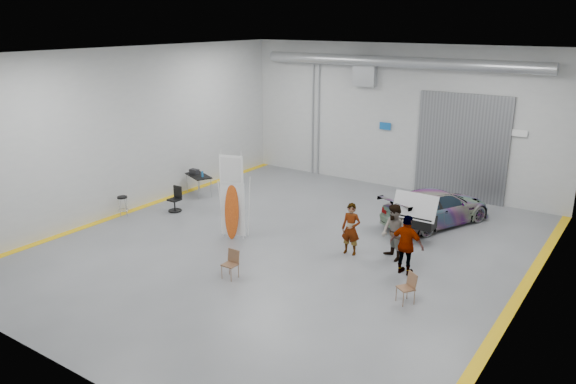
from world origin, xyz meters
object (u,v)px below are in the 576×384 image
Objects in this scene: sedan_car at (436,207)px; folding_chair_far at (406,294)px; person_b at (394,232)px; surfboard_display at (230,203)px; shop_stool at (123,206)px; work_table at (197,175)px; person_a at (351,229)px; person_c at (407,245)px; office_chair at (176,201)px; folding_chair_near at (230,270)px.

sedan_car is 5.34× the size of folding_chair_far.
surfboard_display reaches higher than person_b.
shop_stool is 3.59m from work_table.
surfboard_display is at bearing -153.71° from folding_chair_far.
work_table is (-8.10, 1.88, 0.01)m from person_a.
surfboard_display reaches higher than person_c.
person_a is at bearing -1.18° from surfboard_display.
office_chair is at bearing -142.09° from person_b.
folding_chair_far is 10.14m from office_chair.
person_a is 2.15× the size of shop_stool.
sedan_car reaches higher than shop_stool.
surfboard_display reaches higher than shop_stool.
person_a is 0.94× the size of person_b.
folding_chair_near is at bearing -126.52° from person_a.
work_table is at bearing 138.54° from folding_chair_near.
folding_chair_far is at bearing -24.44° from surfboard_display.
shop_stool is (-10.45, -1.28, -0.50)m from person_c.
work_table is 1.56× the size of office_chair.
person_b is at bearing 8.88° from person_a.
folding_chair_far is (1.43, -6.02, -0.37)m from sedan_car.
folding_chair_near is (-1.95, -3.40, -0.56)m from person_a.
shop_stool is 0.52× the size of work_table.
folding_chair_near is (-3.17, -7.44, -0.37)m from sedan_car.
shop_stool is (-4.61, -0.60, -0.83)m from surfboard_display.
person_c is 10.31m from work_table.
person_a is 3.96m from folding_chair_near.
sedan_car is at bearing 28.61° from surfboard_display.
person_c is at bearing -10.86° from person_b.
sedan_car is 4.49m from person_c.
person_b is 1.18× the size of work_table.
person_b is at bearing -9.31° from work_table.
person_b is at bearing 48.67° from folding_chair_near.
person_b is 9.47m from work_table.
folding_chair_near is (-3.91, -3.02, -0.63)m from person_c.
surfboard_display reaches higher than folding_chair_far.
person_a reaches higher than shop_stool.
person_c is 2.32× the size of shop_stool.
person_c is at bearing -9.80° from surfboard_display.
person_a is 2.02× the size of folding_chair_far.
person_a is at bearing -7.12° from person_c.
person_a is 0.93× the size of person_c.
person_a is 3.35m from folding_chair_far.
person_a reaches higher than office_chair.
work_table is (-9.35, 1.53, -0.04)m from person_b.
sedan_car reaches higher than folding_chair_near.
person_c reaches higher than work_table.
work_table is (-4.22, 2.94, -0.38)m from surfboard_display.
office_chair is (-8.54, -4.20, -0.21)m from sedan_car.
office_chair is at bearing 174.52° from person_a.
folding_chair_far is at bearing 16.38° from folding_chair_near.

